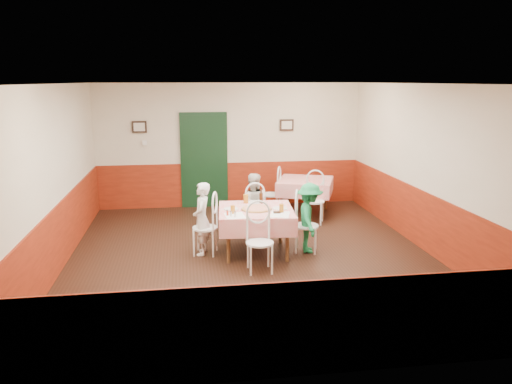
{
  "coord_description": "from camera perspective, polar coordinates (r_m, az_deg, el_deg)",
  "views": [
    {
      "loc": [
        -1.07,
        -7.79,
        2.85
      ],
      "look_at": [
        0.1,
        0.15,
        1.05
      ],
      "focal_mm": 35.0,
      "sensor_mm": 36.0,
      "label": 1
    }
  ],
  "objects": [
    {
      "name": "picture_right",
      "position": [
        11.53,
        3.53,
        7.65
      ],
      "size": [
        0.32,
        0.03,
        0.26
      ],
      "primitive_type": "cube",
      "color": "black",
      "rests_on": "back_wall"
    },
    {
      "name": "wainscot_left",
      "position": [
        8.35,
        -21.35,
        -4.58
      ],
      "size": [
        0.03,
        7.0,
        1.0
      ],
      "primitive_type": "cube",
      "color": "maroon",
      "rests_on": "ground"
    },
    {
      "name": "thermostat",
      "position": [
        11.35,
        -12.6,
        5.52
      ],
      "size": [
        0.1,
        0.03,
        0.1
      ],
      "primitive_type": "cube",
      "color": "white",
      "rests_on": "back_wall"
    },
    {
      "name": "wainscot_right",
      "position": [
        9.09,
        18.46,
        -3.01
      ],
      "size": [
        0.03,
        7.0,
        1.0
      ],
      "primitive_type": "cube",
      "color": "maroon",
      "rests_on": "ground"
    },
    {
      "name": "main_table",
      "position": [
        8.39,
        0.0,
        -4.5
      ],
      "size": [
        1.31,
        1.31,
        0.77
      ],
      "primitive_type": "cube",
      "rotation": [
        0.0,
        0.0,
        -0.08
      ],
      "color": "red",
      "rests_on": "ground"
    },
    {
      "name": "plate_right",
      "position": [
        8.31,
        2.76,
        -1.88
      ],
      "size": [
        0.27,
        0.27,
        0.01
      ],
      "primitive_type": "cylinder",
      "rotation": [
        0.0,
        0.0,
        -0.08
      ],
      "color": "white",
      "rests_on": "main_table"
    },
    {
      "name": "chair_near",
      "position": [
        7.56,
        0.44,
        -5.85
      ],
      "size": [
        0.42,
        0.42,
        0.9
      ],
      "primitive_type": null,
      "rotation": [
        0.0,
        0.0,
        0.0
      ],
      "color": "white",
      "rests_on": "ground"
    },
    {
      "name": "glass_c",
      "position": [
        8.68,
        -1.17,
        -0.77
      ],
      "size": [
        0.09,
        0.09,
        0.15
      ],
      "primitive_type": "cylinder",
      "rotation": [
        0.0,
        0.0,
        -0.08
      ],
      "color": "#BF7219",
      "rests_on": "main_table"
    },
    {
      "name": "chair_left",
      "position": [
        8.36,
        -5.84,
        -4.1
      ],
      "size": [
        0.51,
        0.51,
        0.9
      ],
      "primitive_type": null,
      "rotation": [
        0.0,
        0.0,
        -1.83
      ],
      "color": "white",
      "rests_on": "ground"
    },
    {
      "name": "chair_far",
      "position": [
        9.19,
        -0.36,
        -2.49
      ],
      "size": [
        0.46,
        0.46,
        0.9
      ],
      "primitive_type": null,
      "rotation": [
        0.0,
        0.0,
        3.24
      ],
      "color": "white",
      "rests_on": "ground"
    },
    {
      "name": "door",
      "position": [
        11.39,
        -5.94,
        3.49
      ],
      "size": [
        0.96,
        0.06,
        2.1
      ],
      "primitive_type": "cube",
      "color": "black",
      "rests_on": "ground"
    },
    {
      "name": "glass_a",
      "position": [
        8.0,
        -2.67,
        -2.02
      ],
      "size": [
        0.08,
        0.08,
        0.13
      ],
      "primitive_type": "cylinder",
      "rotation": [
        0.0,
        0.0,
        -0.08
      ],
      "color": "#BF7219",
      "rests_on": "main_table"
    },
    {
      "name": "picture_left",
      "position": [
        11.32,
        -13.19,
        7.25
      ],
      "size": [
        0.32,
        0.03,
        0.26
      ],
      "primitive_type": "cube",
      "color": "black",
      "rests_on": "back_wall"
    },
    {
      "name": "diner_left",
      "position": [
        8.32,
        -6.21,
        -3.06
      ],
      "size": [
        0.36,
        0.49,
        1.22
      ],
      "primitive_type": "imported",
      "rotation": [
        0.0,
        0.0,
        -1.74
      ],
      "color": "gray",
      "rests_on": "ground"
    },
    {
      "name": "glass_b",
      "position": [
        8.08,
        2.93,
        -1.86
      ],
      "size": [
        0.08,
        0.08,
        0.14
      ],
      "primitive_type": "cylinder",
      "rotation": [
        0.0,
        0.0,
        -0.08
      ],
      "color": "#BF7219",
      "rests_on": "main_table"
    },
    {
      "name": "beer_bottle",
      "position": [
        8.65,
        0.58,
        -0.59
      ],
      "size": [
        0.06,
        0.06,
        0.22
      ],
      "primitive_type": "cylinder",
      "rotation": [
        0.0,
        0.0,
        -0.08
      ],
      "color": "#381C0A",
      "rests_on": "main_table"
    },
    {
      "name": "plate_far",
      "position": [
        8.71,
        -0.11,
        -1.18
      ],
      "size": [
        0.27,
        0.27,
        0.01
      ],
      "primitive_type": "cylinder",
      "rotation": [
        0.0,
        0.0,
        -0.08
      ],
      "color": "white",
      "rests_on": "main_table"
    },
    {
      "name": "chair_second_a",
      "position": [
        10.72,
        1.74,
        -0.29
      ],
      "size": [
        0.54,
        0.54,
        0.9
      ],
      "primitive_type": null,
      "rotation": [
        0.0,
        0.0,
        -1.94
      ],
      "color": "white",
      "rests_on": "ground"
    },
    {
      "name": "floor",
      "position": [
        8.36,
        -0.55,
        -7.28
      ],
      "size": [
        7.0,
        7.0,
        0.0
      ],
      "primitive_type": "plane",
      "color": "black",
      "rests_on": "ground"
    },
    {
      "name": "shaker_a",
      "position": [
        7.83,
        -2.89,
        -2.51
      ],
      "size": [
        0.04,
        0.04,
        0.09
      ],
      "primitive_type": "cylinder",
      "rotation": [
        0.0,
        0.0,
        -0.08
      ],
      "color": "silver",
      "rests_on": "main_table"
    },
    {
      "name": "chair_right",
      "position": [
        8.47,
        5.76,
        -3.88
      ],
      "size": [
        0.52,
        0.52,
        0.9
      ],
      "primitive_type": null,
      "rotation": [
        0.0,
        0.0,
        1.28
      ],
      "color": "white",
      "rests_on": "ground"
    },
    {
      "name": "diner_far",
      "position": [
        9.2,
        -0.38,
        -1.52
      ],
      "size": [
        0.62,
        0.5,
        1.2
      ],
      "primitive_type": "imported",
      "rotation": [
        0.0,
        0.0,
        3.05
      ],
      "color": "gray",
      "rests_on": "ground"
    },
    {
      "name": "shaker_b",
      "position": [
        7.81,
        -2.41,
        -2.54
      ],
      "size": [
        0.04,
        0.04,
        0.09
      ],
      "primitive_type": "cylinder",
      "rotation": [
        0.0,
        0.0,
        -0.08
      ],
      "color": "silver",
      "rests_on": "main_table"
    },
    {
      "name": "right_wall",
      "position": [
        8.9,
        18.95,
        2.59
      ],
      "size": [
        0.1,
        7.0,
        2.8
      ],
      "primitive_type": "cube",
      "color": "beige",
      "rests_on": "ground"
    },
    {
      "name": "wallet",
      "position": [
        8.05,
        2.39,
        -2.33
      ],
      "size": [
        0.12,
        0.1,
        0.02
      ],
      "primitive_type": "cube",
      "rotation": [
        0.0,
        0.0,
        -0.08
      ],
      "color": "black",
      "rests_on": "main_table"
    },
    {
      "name": "wainscot_back",
      "position": [
        11.56,
        -2.92,
        0.91
      ],
      "size": [
        6.0,
        0.03,
        1.0
      ],
      "primitive_type": "cube",
      "color": "maroon",
      "rests_on": "ground"
    },
    {
      "name": "back_wall",
      "position": [
        11.43,
        -2.98,
        5.35
      ],
      "size": [
        6.0,
        0.1,
        2.8
      ],
      "primitive_type": "cube",
      "color": "beige",
      "rests_on": "ground"
    },
    {
      "name": "chair_second_b",
      "position": [
        10.17,
        6.65,
        -1.08
      ],
      "size": [
        0.54,
        0.54,
        0.9
      ],
      "primitive_type": null,
      "rotation": [
        0.0,
        0.0,
        -0.36
      ],
      "color": "white",
      "rests_on": "ground"
    },
    {
      "name": "diner_right",
      "position": [
        8.44,
        6.12,
        -2.94
      ],
      "size": [
        0.55,
        0.82,
        1.18
      ],
      "primitive_type": "imported",
      "rotation": [
        0.0,
        0.0,
        1.42
      ],
      "color": "gray",
      "rests_on": "ground"
    },
    {
      "name": "second_table",
      "position": [
        10.9,
        5.62,
        -0.54
      ],
      "size": [
        1.45,
        1.45,
        0.77
      ],
      "primitive_type": "cube",
      "rotation": [
        0.0,
        0.0,
        -0.36
      ],
      "color": "red",
      "rests_on": "ground"
    },
    {
      "name": "menu_left",
      "position": [
        7.9,
        -2.45,
        -2.7
      ],
      "size": [
        0.32,
        0.42,
        0.0
      ],
      "primitive_type": "cube",
      "rotation": [
        0.0,
        0.0,
        0.06
      ],
      "color": "white",
      "rests_on": "main_table"
    },
    {
      "name": "left_wall",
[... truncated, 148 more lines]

